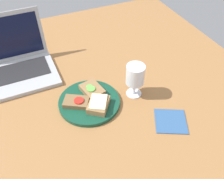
# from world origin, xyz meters

# --- Properties ---
(wooden_table) EXTENTS (1.40, 1.40, 0.03)m
(wooden_table) POSITION_xyz_m (0.00, 0.00, 0.01)
(wooden_table) COLOR #9E6B3D
(wooden_table) RESTS_ON ground
(plate) EXTENTS (0.24, 0.24, 0.02)m
(plate) POSITION_xyz_m (-0.05, -0.07, 0.04)
(plate) COLOR #144733
(plate) RESTS_ON wooden_table
(sandwich_with_cucumber) EXTENTS (0.09, 0.11, 0.03)m
(sandwich_with_cucumber) POSITION_xyz_m (-0.03, -0.03, 0.06)
(sandwich_with_cucumber) COLOR #937047
(sandwich_with_cucumber) RESTS_ON plate
(sandwich_with_tomato) EXTENTS (0.11, 0.10, 0.03)m
(sandwich_with_tomato) POSITION_xyz_m (-0.10, -0.06, 0.06)
(sandwich_with_tomato) COLOR brown
(sandwich_with_tomato) RESTS_ON plate
(sandwich_with_cheese) EXTENTS (0.11, 0.12, 0.03)m
(sandwich_with_cheese) POSITION_xyz_m (-0.03, -0.11, 0.06)
(sandwich_with_cheese) COLOR #937047
(sandwich_with_cheese) RESTS_ON plate
(wine_glass) EXTENTS (0.07, 0.07, 0.14)m
(wine_glass) POSITION_xyz_m (0.13, -0.09, 0.12)
(wine_glass) COLOR white
(wine_glass) RESTS_ON wooden_table
(laptop) EXTENTS (0.31, 0.29, 0.23)m
(laptop) POSITION_xyz_m (-0.27, 0.25, 0.07)
(laptop) COLOR #ADAFB5
(laptop) RESTS_ON wooden_table
(napkin) EXTENTS (0.15, 0.15, 0.00)m
(napkin) POSITION_xyz_m (0.19, -0.27, 0.03)
(napkin) COLOR #33598C
(napkin) RESTS_ON wooden_table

